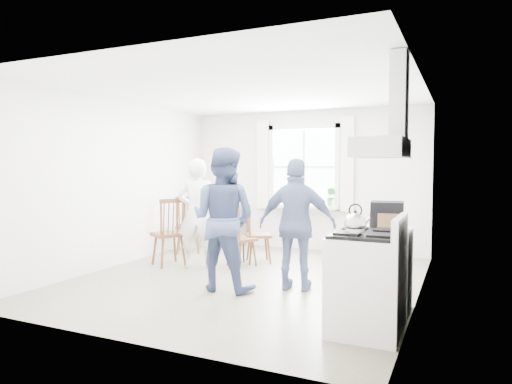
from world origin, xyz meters
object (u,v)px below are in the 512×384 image
Objects in this scene: windsor_chair_a at (188,218)px; windsor_chair_b at (236,231)px; low_cabinet at (386,270)px; person_mid at (223,219)px; stereo_stack at (387,216)px; person_left at (197,213)px; gas_stove at (367,282)px; windsor_chair_c at (171,225)px; person_right at (297,224)px.

windsor_chair_a reaches higher than windsor_chair_b.
low_cabinet is 0.50× the size of person_mid.
person_mid is at bearing 177.21° from stereo_stack.
windsor_chair_b is (1.28, -0.60, -0.07)m from windsor_chair_a.
person_left reaches higher than low_cabinet.
stereo_stack is 0.20× the size of person_mid.
windsor_chair_c is at bearing 154.69° from gas_stove.
windsor_chair_b is at bearing -42.80° from person_right.
person_right is at bearing -29.70° from windsor_chair_a.
windsor_chair_a is 1.24m from person_left.
windsor_chair_c is 0.64× the size of person_left.
person_mid is (1.73, -1.84, 0.27)m from windsor_chair_a.
low_cabinet is at bearing 84.32° from gas_stove.
windsor_chair_a is (-3.68, 2.59, 0.15)m from gas_stove.
person_right is at bearing 134.48° from gas_stove.
person_right is (-1.17, 0.47, -0.21)m from stereo_stack.
windsor_chair_b is (-2.40, 1.99, 0.08)m from gas_stove.
person_mid reaches higher than windsor_chair_a.
person_mid reaches higher than person_right.
stereo_stack is at bearing -28.52° from windsor_chair_b.
low_cabinet is at bearing 97.97° from stereo_stack.
stereo_stack reaches higher than low_cabinet.
stereo_stack is (0.01, -0.05, 0.60)m from low_cabinet.
person_left reaches higher than person_right.
windsor_chair_b is 1.02m from windsor_chair_c.
gas_stove is 3.12m from windsor_chair_b.
person_right is at bearing 160.42° from low_cabinet.
person_left is at bearing 11.69° from windsor_chair_c.
gas_stove is at bearing -96.76° from stereo_stack.
windsor_chair_c is 2.28m from person_right.
windsor_chair_b is 0.67m from person_left.
windsor_chair_a is at bearing 144.88° from gas_stove.
stereo_stack is 3.54m from windsor_chair_c.
person_mid is (1.36, -0.82, 0.24)m from windsor_chair_c.
low_cabinet is 0.83× the size of windsor_chair_c.
windsor_chair_a is 1.13× the size of windsor_chair_b.
low_cabinet is 0.53× the size of person_left.
windsor_chair_c is at bearing -155.28° from windsor_chair_b.
gas_stove is 1.04× the size of windsor_chair_c.
gas_stove is 1.60m from person_right.
windsor_chair_c is at bearing 165.61° from low_cabinet.
gas_stove is 0.66× the size of person_left.
person_left reaches higher than windsor_chair_a.
person_left is (-2.97, 0.95, 0.39)m from low_cabinet.
stereo_stack is 2.04m from person_mid.
windsor_chair_a is at bearing -47.78° from person_mid.
person_left is 1.32m from person_mid.
person_right is (1.81, -0.54, -0.01)m from person_left.
gas_stove is 3.67m from windsor_chair_c.
person_mid reaches higher than windsor_chair_c.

